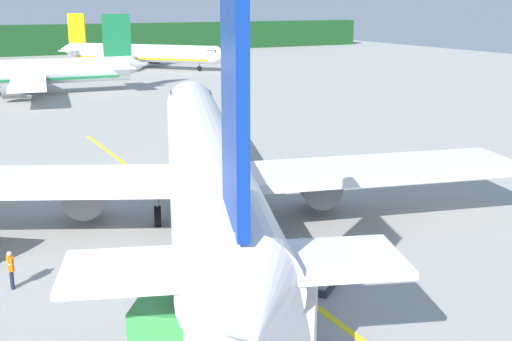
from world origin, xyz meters
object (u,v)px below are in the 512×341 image
airliner_mid_apron (12,73)px  cargo_container_near (314,266)px  cargo_container_mid (174,287)px  crew_loader_left (11,267)px  service_truck_baggage (228,329)px  airliner_foreground (204,159)px  airliner_far_taxiway (140,53)px

airliner_mid_apron → cargo_container_near: (3.14, -65.63, -1.94)m
airliner_mid_apron → cargo_container_mid: airliner_mid_apron is taller
cargo_container_near → crew_loader_left: 12.61m
service_truck_baggage → cargo_container_near: (5.95, 4.23, -0.64)m
airliner_foreground → service_truck_baggage: 15.70m
airliner_foreground → airliner_far_taxiway: 83.75m
airliner_foreground → airliner_far_taxiway: airliner_foreground is taller
service_truck_baggage → cargo_container_near: bearing=35.4°
airliner_foreground → cargo_container_mid: (-5.38, -9.45, -2.52)m
cargo_container_mid → crew_loader_left: 7.21m
airliner_mid_apron → cargo_container_mid: size_ratio=15.07×
cargo_container_mid → crew_loader_left: size_ratio=1.41×
service_truck_baggage → cargo_container_mid: service_truck_baggage is taller
crew_loader_left → airliner_foreground: bearing=23.4°
airliner_far_taxiway → crew_loader_left: (-33.02, -85.42, -1.74)m
airliner_foreground → service_truck_baggage: airliner_foreground is taller
airliner_mid_apron → airliner_far_taxiway: airliner_mid_apron is taller
airliner_foreground → cargo_container_mid: size_ratio=17.18×
airliner_mid_apron → cargo_container_mid: bearing=-92.4°
airliner_foreground → cargo_container_mid: airliner_foreground is taller
airliner_foreground → airliner_mid_apron: size_ratio=1.14×
airliner_far_taxiway → service_truck_baggage: bearing=-106.2°
service_truck_baggage → airliner_mid_apron: bearing=87.7°
cargo_container_mid → crew_loader_left: cargo_container_mid is taller
airliner_far_taxiway → airliner_foreground: bearing=-105.4°
airliner_foreground → cargo_container_near: (0.47, -10.37, -2.46)m
airliner_mid_apron → cargo_container_near: bearing=-87.3°
airliner_mid_apron → service_truck_baggage: (-2.81, -69.87, -1.30)m
airliner_far_taxiway → crew_loader_left: 91.59m
cargo_container_mid → airliner_mid_apron: bearing=87.6°
crew_loader_left → cargo_container_mid: bearing=-41.4°
cargo_container_near → service_truck_baggage: bearing=-144.6°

